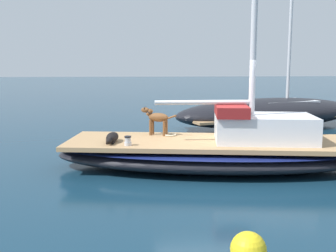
{
  "coord_description": "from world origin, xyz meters",
  "views": [
    {
      "loc": [
        9.19,
        -1.72,
        2.46
      ],
      "look_at": [
        0.0,
        -1.0,
        1.01
      ],
      "focal_mm": 43.82,
      "sensor_mm": 36.0,
      "label": 1
    }
  ],
  "objects_px": {
    "deck_winch": "(128,141)",
    "moored_boat_port_side": "(270,112)",
    "coiled_rope": "(170,135)",
    "sailboat_main": "(211,154)",
    "dog_black": "(112,138)",
    "dog_brown": "(157,118)",
    "mooring_buoy": "(248,250)"
  },
  "relations": [
    {
      "from": "deck_winch",
      "to": "moored_boat_port_side",
      "type": "distance_m",
      "value": 8.17
    },
    {
      "from": "deck_winch",
      "to": "coiled_rope",
      "type": "relative_size",
      "value": 0.65
    },
    {
      "from": "sailboat_main",
      "to": "moored_boat_port_side",
      "type": "xyz_separation_m",
      "value": [
        -5.84,
        3.32,
        0.24
      ]
    },
    {
      "from": "dog_black",
      "to": "dog_brown",
      "type": "xyz_separation_m",
      "value": [
        -0.85,
        1.05,
        0.32
      ]
    },
    {
      "from": "sailboat_main",
      "to": "deck_winch",
      "type": "xyz_separation_m",
      "value": [
        0.44,
        -1.91,
        0.42
      ]
    },
    {
      "from": "coiled_rope",
      "to": "mooring_buoy",
      "type": "bearing_deg",
      "value": 5.39
    },
    {
      "from": "dog_brown",
      "to": "sailboat_main",
      "type": "bearing_deg",
      "value": 56.72
    },
    {
      "from": "sailboat_main",
      "to": "moored_boat_port_side",
      "type": "bearing_deg",
      "value": 150.41
    },
    {
      "from": "coiled_rope",
      "to": "mooring_buoy",
      "type": "xyz_separation_m",
      "value": [
        5.35,
        0.5,
        -0.46
      ]
    },
    {
      "from": "dog_black",
      "to": "dog_brown",
      "type": "distance_m",
      "value": 1.39
    },
    {
      "from": "dog_black",
      "to": "moored_boat_port_side",
      "type": "distance_m",
      "value": 8.12
    },
    {
      "from": "mooring_buoy",
      "to": "deck_winch",
      "type": "bearing_deg",
      "value": -160.21
    },
    {
      "from": "mooring_buoy",
      "to": "moored_boat_port_side",
      "type": "bearing_deg",
      "value": 160.5
    },
    {
      "from": "deck_winch",
      "to": "mooring_buoy",
      "type": "distance_m",
      "value": 4.5
    },
    {
      "from": "coiled_rope",
      "to": "mooring_buoy",
      "type": "distance_m",
      "value": 5.39
    },
    {
      "from": "dog_brown",
      "to": "mooring_buoy",
      "type": "distance_m",
      "value": 5.57
    },
    {
      "from": "dog_black",
      "to": "mooring_buoy",
      "type": "xyz_separation_m",
      "value": [
        4.6,
        1.88,
        -0.55
      ]
    },
    {
      "from": "moored_boat_port_side",
      "to": "sailboat_main",
      "type": "bearing_deg",
      "value": -29.59
    },
    {
      "from": "dog_brown",
      "to": "mooring_buoy",
      "type": "xyz_separation_m",
      "value": [
        5.44,
        0.82,
        -0.86
      ]
    },
    {
      "from": "mooring_buoy",
      "to": "dog_black",
      "type": "bearing_deg",
      "value": -157.8
    },
    {
      "from": "dog_brown",
      "to": "coiled_rope",
      "type": "bearing_deg",
      "value": 73.52
    },
    {
      "from": "sailboat_main",
      "to": "mooring_buoy",
      "type": "relative_size",
      "value": 17.11
    },
    {
      "from": "coiled_rope",
      "to": "moored_boat_port_side",
      "type": "distance_m",
      "value": 6.65
    },
    {
      "from": "sailboat_main",
      "to": "moored_boat_port_side",
      "type": "height_order",
      "value": "moored_boat_port_side"
    },
    {
      "from": "sailboat_main",
      "to": "coiled_rope",
      "type": "bearing_deg",
      "value": -128.1
    },
    {
      "from": "dog_black",
      "to": "moored_boat_port_side",
      "type": "bearing_deg",
      "value": 136.5
    },
    {
      "from": "dog_black",
      "to": "coiled_rope",
      "type": "xyz_separation_m",
      "value": [
        -0.75,
        1.37,
        -0.08
      ]
    },
    {
      "from": "dog_black",
      "to": "mooring_buoy",
      "type": "relative_size",
      "value": 2.16
    },
    {
      "from": "moored_boat_port_side",
      "to": "mooring_buoy",
      "type": "bearing_deg",
      "value": -19.5
    },
    {
      "from": "dog_brown",
      "to": "moored_boat_port_side",
      "type": "height_order",
      "value": "moored_boat_port_side"
    },
    {
      "from": "sailboat_main",
      "to": "dog_black",
      "type": "bearing_deg",
      "value": -88.81
    },
    {
      "from": "dog_brown",
      "to": "moored_boat_port_side",
      "type": "distance_m",
      "value": 6.8
    }
  ]
}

